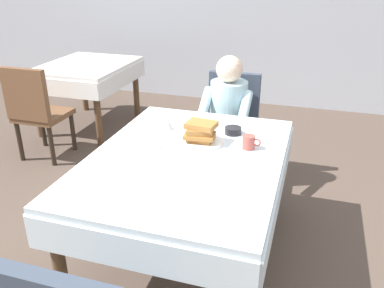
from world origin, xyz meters
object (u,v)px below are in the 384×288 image
Objects in this scene: background_chair_empty at (35,108)px; diner_person at (227,112)px; dining_table_main at (187,169)px; bowl_butter at (233,131)px; syrup_pitcher at (168,124)px; spoon_near_edge at (182,163)px; background_table_far at (87,74)px; chair_diner at (231,121)px; cup_coffee at (249,142)px; knife_right_of_plate at (230,147)px; plate_breakfast at (201,142)px; fork_left_of_plate at (171,140)px; breakfast_stack at (201,131)px.

diner_person is at bearing 1.91° from background_chair_empty.
dining_table_main is 1.01m from diner_person.
syrup_pitcher is (-0.44, -0.05, 0.02)m from bowl_butter.
background_chair_empty is (-1.81, 1.06, -0.21)m from spoon_near_edge.
spoon_near_edge reaches higher than background_table_far.
syrup_pitcher is at bearing 71.98° from chair_diner.
diner_person reaches higher than syrup_pitcher.
knife_right_of_plate is at bearing -168.05° from cup_coffee.
diner_person is 0.82m from plate_breakfast.
diner_person is at bearing -26.01° from background_table_far.
diner_person is 5.60× the size of knife_right_of_plate.
dining_table_main is 5.44× the size of plate_breakfast.
syrup_pitcher is 0.40× the size of knife_right_of_plate.
fork_left_of_plate is at bearing 79.80° from chair_diner.
diner_person is 0.86m from fork_left_of_plate.
plate_breakfast is 2.48× the size of cup_coffee.
diner_person reaches higher than plate_breakfast.
chair_diner is 8.23× the size of cup_coffee.
spoon_near_edge is at bearing -93.97° from breakfast_stack.
background_table_far is 1.21× the size of background_chair_empty.
spoon_near_edge is at bearing -47.98° from background_table_far.
fork_left_of_plate reaches higher than dining_table_main.
bowl_butter is 0.44m from syrup_pitcher.
fork_left_of_plate is 1.83m from background_chair_empty.
breakfast_stack is at bearing -82.12° from fork_left_of_plate.
plate_breakfast is at bearing -42.88° from background_table_far.
plate_breakfast is at bearing 83.44° from spoon_near_edge.
background_table_far is (-1.80, 1.90, -0.03)m from dining_table_main.
syrup_pitcher is (-0.27, -0.66, 0.11)m from diner_person.
diner_person is 14.00× the size of syrup_pitcher.
diner_person reaches higher than background_chair_empty.
breakfast_stack is at bearing 89.11° from knife_right_of_plate.
background_table_far is at bearing -21.92° from chair_diner.
background_table_far is at bearing -26.01° from diner_person.
diner_person is 5.59× the size of breakfast_stack.
background_table_far is at bearing 137.12° from plate_breakfast.
fork_left_of_plate is 0.38m from knife_right_of_plate.
chair_diner is 1.29m from spoon_near_edge.
dining_table_main is at bearing -46.54° from background_table_far.
spoon_near_edge is (-0.01, -1.27, 0.21)m from chair_diner.
syrup_pitcher is 0.09× the size of background_chair_empty.
chair_diner reaches higher than syrup_pitcher.
cup_coffee reaches higher than dining_table_main.
dining_table_main is 0.30m from knife_right_of_plate.
bowl_butter is at bearing 124.78° from cup_coffee.
diner_person is 1.00× the size of background_table_far.
breakfast_stack is 2.51× the size of syrup_pitcher.
chair_diner is at bearing 87.56° from spoon_near_edge.
chair_diner is 5.17× the size of fork_left_of_plate.
chair_diner is 8.45× the size of bowl_butter.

